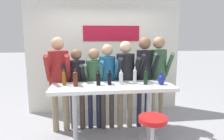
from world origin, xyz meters
TOP-DOWN VIEW (x-y plane):
  - ground_plane at (0.00, 0.00)m, footprint 40.00×40.00m
  - back_wall at (0.00, 1.56)m, footprint 3.70×0.12m
  - tasting_table at (-0.00, 0.00)m, footprint 2.10×0.65m
  - bar_stool at (0.48, -0.72)m, footprint 0.42×0.42m
  - person_far_left at (-0.96, 0.48)m, footprint 0.46×0.58m
  - person_left at (-0.63, 0.55)m, footprint 0.45×0.55m
  - person_center_left at (-0.30, 0.53)m, footprint 0.39×0.51m
  - person_center at (-0.04, 0.50)m, footprint 0.39×0.52m
  - person_center_right at (0.31, 0.49)m, footprint 0.44×0.55m
  - person_right at (0.69, 0.50)m, footprint 0.40×0.55m
  - person_far_right at (1.00, 0.55)m, footprint 0.40×0.54m
  - wine_bottle_0 at (0.58, 0.00)m, footprint 0.07×0.07m
  - wine_bottle_1 at (0.15, 0.06)m, footprint 0.07×0.07m
  - wine_bottle_2 at (-0.82, 0.10)m, footprint 0.06×0.06m
  - wine_bottle_3 at (-0.05, 0.04)m, footprint 0.07×0.07m
  - wine_bottle_4 at (0.40, 0.08)m, footprint 0.06×0.06m
  - wine_bottle_5 at (-0.63, 0.02)m, footprint 0.08×0.08m
  - wine_bottle_6 at (-0.24, 0.03)m, footprint 0.07×0.07m
  - decorative_vase at (0.85, -0.04)m, footprint 0.13×0.13m

SIDE VIEW (x-z plane):
  - ground_plane at x=0.00m, z-range 0.00..0.00m
  - bar_stool at x=0.48m, z-range 0.12..0.84m
  - tasting_table at x=0.00m, z-range 0.35..1.36m
  - person_left at x=-0.63m, z-range 0.20..1.80m
  - person_center_left at x=-0.30m, z-range 0.21..1.82m
  - person_center at x=-0.04m, z-range 0.22..1.92m
  - person_center_right at x=0.31m, z-range 0.22..1.97m
  - decorative_vase at x=0.85m, z-range 1.00..1.22m
  - wine_bottle_6 at x=-0.24m, z-range 1.01..1.27m
  - wine_bottle_3 at x=-0.05m, z-range 1.01..1.27m
  - person_far_left at x=-0.96m, z-range 0.22..2.06m
  - wine_bottle_1 at x=0.15m, z-range 1.01..1.28m
  - wine_bottle_2 at x=-0.82m, z-range 1.00..1.29m
  - wine_bottle_0 at x=0.58m, z-range 1.00..1.30m
  - wine_bottle_5 at x=-0.63m, z-range 1.01..1.31m
  - person_far_right at x=1.00m, z-range 0.24..2.08m
  - wine_bottle_4 at x=0.40m, z-range 1.00..1.33m
  - person_right at x=0.69m, z-range 0.25..2.08m
  - back_wall at x=0.00m, z-range 0.00..2.81m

